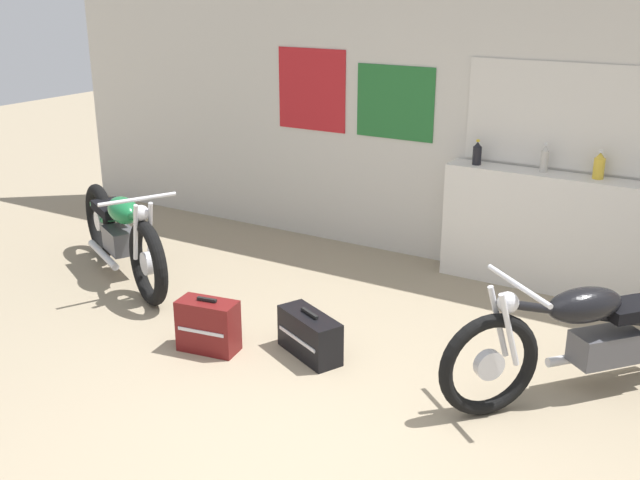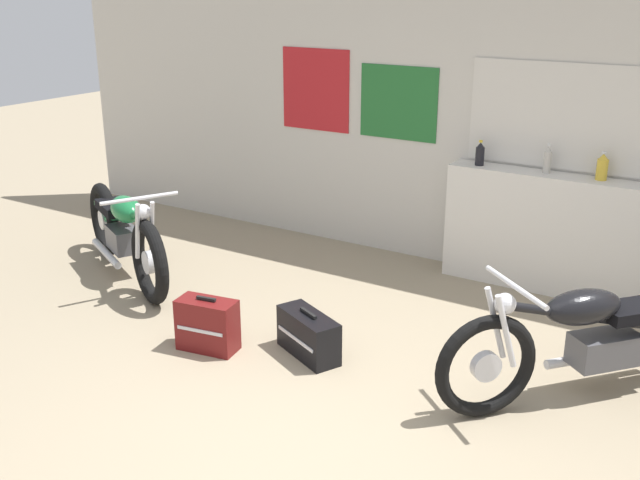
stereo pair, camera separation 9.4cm
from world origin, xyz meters
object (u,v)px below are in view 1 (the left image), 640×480
(motorcycle_black, at_px, (597,334))
(motorcycle_green, at_px, (121,233))
(bottle_left_center, at_px, (544,159))
(bottle_leftmost, at_px, (477,154))
(bottle_center, at_px, (599,166))
(hard_case_black, at_px, (310,335))
(hard_case_darkred, at_px, (208,326))

(motorcycle_black, distance_m, motorcycle_green, 4.01)
(bottle_left_center, bearing_deg, bottle_leftmost, -176.45)
(bottle_left_center, bearing_deg, bottle_center, 0.92)
(bottle_left_center, height_order, motorcycle_green, bottle_left_center)
(bottle_leftmost, height_order, hard_case_black, bottle_leftmost)
(bottle_center, bearing_deg, hard_case_darkred, -130.66)
(hard_case_darkred, bearing_deg, bottle_leftmost, 65.61)
(bottle_center, relative_size, hard_case_darkred, 0.51)
(bottle_left_center, relative_size, hard_case_black, 0.43)
(bottle_center, bearing_deg, bottle_left_center, -179.08)
(bottle_left_center, bearing_deg, hard_case_darkred, -124.28)
(bottle_leftmost, height_order, bottle_center, bottle_center)
(bottle_center, height_order, motorcycle_green, bottle_center)
(bottle_center, relative_size, motorcycle_green, 0.12)
(bottle_left_center, height_order, motorcycle_black, bottle_left_center)
(motorcycle_green, xyz_separation_m, hard_case_black, (2.19, -0.39, -0.26))
(hard_case_black, bearing_deg, hard_case_darkred, -155.10)
(bottle_leftmost, distance_m, bottle_left_center, 0.57)
(motorcycle_green, relative_size, hard_case_black, 3.23)
(motorcycle_black, height_order, motorcycle_green, motorcycle_green)
(bottle_left_center, relative_size, bottle_center, 1.06)
(bottle_left_center, height_order, bottle_center, bottle_left_center)
(bottle_left_center, relative_size, motorcycle_green, 0.13)
(hard_case_black, bearing_deg, bottle_left_center, 64.96)
(hard_case_black, distance_m, hard_case_darkred, 0.73)
(bottle_left_center, relative_size, hard_case_darkred, 0.54)
(bottle_leftmost, relative_size, motorcycle_black, 0.13)
(motorcycle_green, distance_m, hard_case_darkred, 1.69)
(motorcycle_green, distance_m, hard_case_black, 2.24)
(motorcycle_green, relative_size, hard_case_darkred, 4.08)
(bottle_center, xyz_separation_m, motorcycle_green, (-3.61, -1.72, -0.70))
(bottle_leftmost, xyz_separation_m, hard_case_darkred, (-1.08, -2.38, -0.92))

